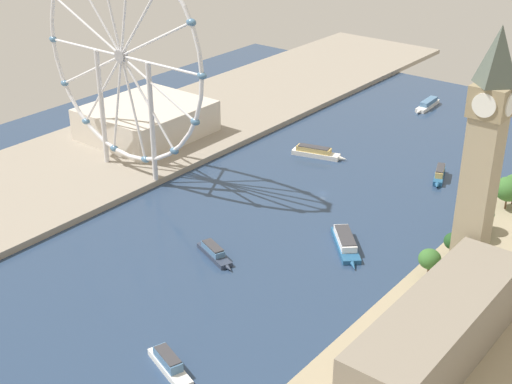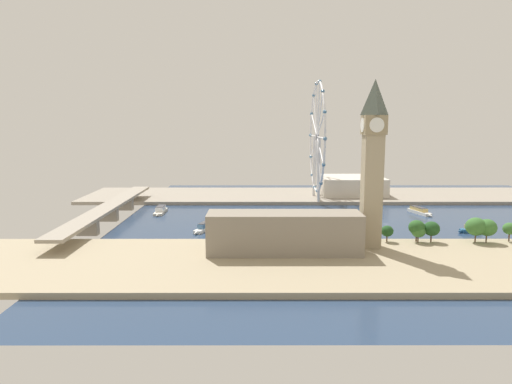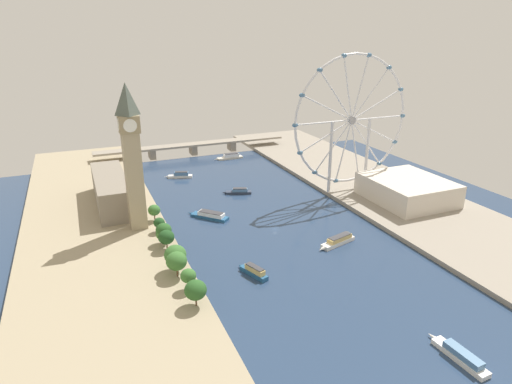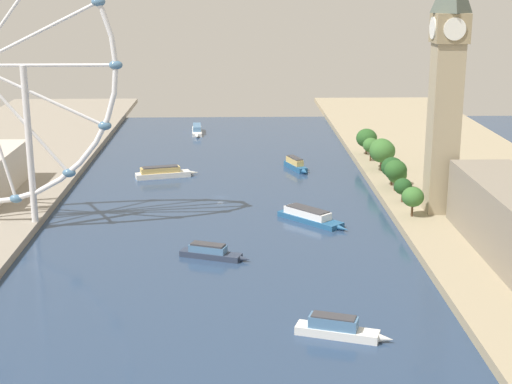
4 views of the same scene
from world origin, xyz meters
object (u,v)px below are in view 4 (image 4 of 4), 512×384
object	(u,v)px
clock_tower	(446,84)
tour_boat_3	(197,130)
tour_boat_6	(338,328)
tour_boat_5	(211,252)
tour_boat_1	(310,216)
tour_boat_2	(296,165)
tour_boat_4	(163,173)

from	to	relation	value
clock_tower	tour_boat_3	distance (m)	204.89
clock_tower	tour_boat_6	xyz separation A→B (m)	(51.27, 99.82, -48.99)
tour_boat_5	clock_tower	bearing A→B (deg)	46.01
tour_boat_5	tour_boat_1	bearing A→B (deg)	67.28
clock_tower	tour_boat_3	size ratio (longest dim) A/B	3.19
tour_boat_2	tour_boat_6	xyz separation A→B (m)	(3.15, 180.27, -0.20)
tour_boat_3	tour_boat_2	bearing A→B (deg)	26.29
tour_boat_6	tour_boat_2	bearing A→B (deg)	107.94
clock_tower	tour_boat_1	size ratio (longest dim) A/B	3.49
tour_boat_3	tour_boat_6	world-z (taller)	tour_boat_6
tour_boat_2	tour_boat_3	bearing A→B (deg)	-170.86
tour_boat_4	tour_boat_5	bearing A→B (deg)	-92.26
tour_boat_1	tour_boat_3	xyz separation A→B (m)	(50.35, -174.53, -0.06)
clock_tower	tour_boat_6	bearing A→B (deg)	62.82
tour_boat_2	clock_tower	bearing A→B (deg)	10.74
clock_tower	tour_boat_6	size ratio (longest dim) A/B	3.75
tour_boat_4	tour_boat_5	world-z (taller)	tour_boat_4
tour_boat_5	tour_boat_6	distance (m)	68.14
tour_boat_2	tour_boat_6	distance (m)	180.30
tour_boat_6	tour_boat_3	bearing A→B (deg)	119.00
tour_boat_1	tour_boat_6	distance (m)	97.51
tour_boat_1	tour_boat_4	size ratio (longest dim) A/B	0.91
tour_boat_5	tour_boat_2	bearing A→B (deg)	93.41
tour_boat_6	tour_boat_5	bearing A→B (deg)	138.88
clock_tower	tour_boat_5	size ratio (longest dim) A/B	3.93
clock_tower	tour_boat_1	xyz separation A→B (m)	(49.21, 2.34, -49.12)
tour_boat_2	tour_boat_3	xyz separation A→B (m)	(51.44, -91.74, -0.39)
tour_boat_3	tour_boat_4	bearing A→B (deg)	-8.80
tour_boat_1	tour_boat_5	size ratio (longest dim) A/B	1.12
clock_tower	tour_boat_4	distance (m)	137.95
tour_boat_1	tour_boat_6	xyz separation A→B (m)	(2.06, 97.48, 0.13)
tour_boat_2	tour_boat_4	world-z (taller)	tour_boat_2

